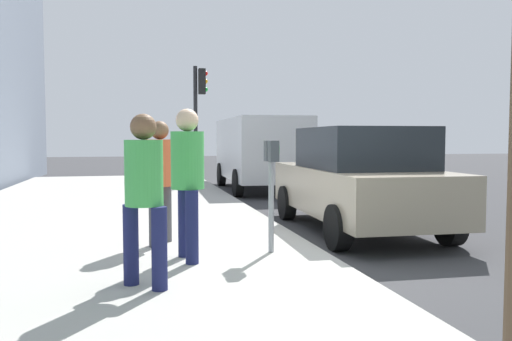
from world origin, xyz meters
TOP-DOWN VIEW (x-y plane):
  - ground_plane at (0.00, 0.00)m, footprint 80.00×80.00m
  - sidewalk_slab at (0.00, 3.00)m, footprint 28.00×6.00m
  - parking_meter at (-0.31, 0.69)m, footprint 0.36×0.12m
  - pedestrian_at_meter at (-0.51, 1.75)m, footprint 0.53×0.39m
  - pedestrian_bystander at (-1.54, 2.27)m, footprint 0.40×0.41m
  - parking_officer at (0.51, 2.02)m, footprint 0.47×0.36m
  - parked_sedan_near at (1.56, -1.35)m, footprint 4.46×2.08m
  - parked_van_far at (8.83, -1.35)m, footprint 5.26×2.24m
  - traffic_signal at (9.11, 0.46)m, footprint 0.24×0.44m

SIDE VIEW (x-z plane):
  - ground_plane at x=0.00m, z-range 0.00..0.00m
  - sidewalk_slab at x=0.00m, z-range 0.00..0.15m
  - parked_sedan_near at x=1.56m, z-range 0.01..1.78m
  - parking_officer at x=0.51m, z-range 0.28..1.96m
  - pedestrian_bystander at x=-1.54m, z-range 0.28..1.96m
  - parking_meter at x=-0.31m, z-range 0.46..1.87m
  - pedestrian_at_meter at x=-0.51m, z-range 0.31..2.10m
  - parked_van_far at x=8.83m, z-range 0.17..2.35m
  - traffic_signal at x=9.11m, z-range 0.78..4.38m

